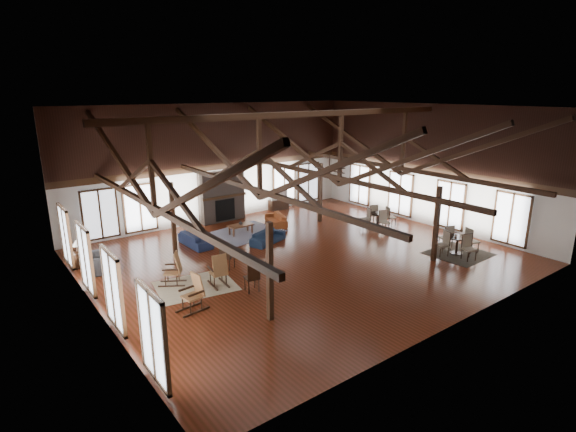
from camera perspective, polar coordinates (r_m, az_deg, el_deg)
floor at (r=18.58m, az=1.75°, el=-5.22°), size 16.00×16.00×0.00m
ceiling at (r=17.35m, az=1.92°, el=13.61°), size 16.00×14.00×0.02m
wall_back at (r=23.50m, az=-8.97°, el=6.65°), size 16.00×0.02×6.00m
wall_front at (r=13.19m, az=21.22°, el=-1.42°), size 16.00×0.02×6.00m
wall_left at (r=14.29m, az=-24.07°, el=-0.45°), size 0.02×14.00×6.00m
wall_right at (r=23.49m, az=17.34°, el=6.13°), size 0.02×14.00×6.00m
roof_truss at (r=17.54m, az=1.86°, el=7.17°), size 15.60×14.07×3.14m
post_grid at (r=18.09m, az=1.79°, el=-0.70°), size 8.16×7.16×3.05m
fireplace at (r=23.54m, az=-8.41°, el=2.45°), size 2.50×0.69×2.60m
ceiling_fan at (r=17.16m, az=5.27°, el=5.91°), size 1.60×1.60×0.75m
sofa_navy_front at (r=20.17m, az=-2.58°, el=-2.70°), size 1.95×1.28×0.53m
sofa_navy_left at (r=20.23m, az=-11.69°, el=-2.92°), size 1.96×0.83×0.57m
sofa_orange at (r=22.91m, az=-1.54°, el=-0.42°), size 1.94×1.24×0.53m
coffee_table at (r=21.45m, az=-6.03°, el=-1.24°), size 1.23×0.65×0.46m
vase at (r=21.42m, az=-6.03°, el=-0.84°), size 0.24×0.24×0.19m
armchair at (r=18.45m, az=-22.99°, el=-5.51°), size 1.22×1.10×0.70m
side_table_lamp at (r=19.19m, az=-25.09°, el=-4.71°), size 0.44×0.44×1.13m
rocking_chair_a at (r=16.36m, az=-14.17°, el=-6.58°), size 1.05×0.92×1.20m
rocking_chair_b at (r=15.91m, az=-8.75°, el=-6.93°), size 0.60×0.98×1.20m
rocking_chair_c at (r=14.44m, az=-11.78°, el=-9.49°), size 1.00×0.62×1.22m
side_chair_a at (r=17.28m, az=-7.89°, el=-4.79°), size 0.62×0.62×1.08m
side_chair_b at (r=15.31m, az=-4.50°, el=-7.49°), size 0.52×0.52×1.07m
cafe_table_near at (r=20.04m, az=20.70°, el=-3.10°), size 2.03×2.03×1.04m
cafe_table_far at (r=22.92m, az=11.38°, el=-0.15°), size 1.88×1.88×0.97m
cup_near at (r=19.93m, az=20.53°, el=-2.34°), size 0.17×0.17×0.10m
cup_far at (r=22.80m, az=11.19°, el=0.46°), size 0.13×0.13×0.09m
tv_console at (r=25.75m, az=-1.22°, el=1.48°), size 1.17×0.44×0.59m
television at (r=25.61m, az=-1.21°, el=2.75°), size 1.01×0.27×0.58m
rug_tan at (r=16.26m, az=-11.61°, el=-8.71°), size 2.94×2.47×0.01m
rug_navy at (r=21.68m, az=-5.56°, el=-2.15°), size 3.76×3.06×0.01m
rug_dark at (r=20.23m, az=20.83°, el=-4.48°), size 2.41×2.20×0.01m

